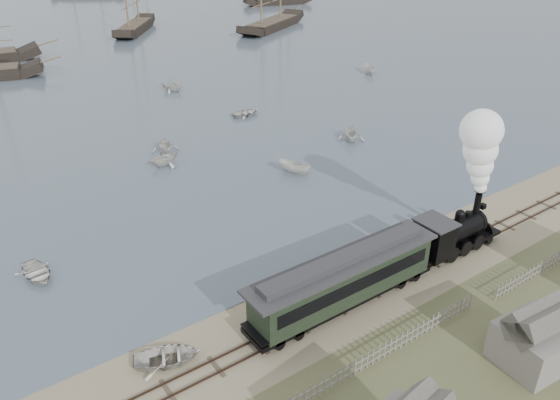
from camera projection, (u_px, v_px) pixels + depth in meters
ground at (362, 272)px, 38.97m from camera, size 600.00×600.00×0.00m
rail_track at (382, 286)px, 37.52m from camera, size 120.00×1.80×0.16m
picket_fence_west at (361, 371)px, 30.64m from camera, size 19.00×0.10×1.20m
picket_fence_east at (558, 263)px, 39.93m from camera, size 15.00×0.10×1.20m
shed_mid at (530, 361)px, 31.36m from camera, size 4.00×3.50×3.60m
locomotive at (473, 191)px, 39.66m from camera, size 8.37×3.12×10.43m
passenger_coach at (344, 278)px, 34.69m from camera, size 14.15×2.73×3.44m
beached_dinghy at (168, 357)px, 31.08m from camera, size 3.96×4.57×0.79m
rowboat_0 at (37, 273)px, 38.12m from camera, size 3.78×2.86×0.74m
rowboat_1 at (164, 157)px, 54.55m from camera, size 3.18×3.57×1.70m
rowboat_2 at (294, 168)px, 52.94m from camera, size 3.47×2.79×1.28m
rowboat_3 at (246, 113)px, 67.82m from camera, size 2.65×3.69×0.76m
rowboat_4 at (351, 133)px, 60.36m from camera, size 4.61×4.54×1.84m
rowboat_5 at (369, 69)px, 84.79m from camera, size 3.61×2.59×1.31m
rowboat_7 at (172, 85)px, 76.55m from camera, size 4.53×4.41×1.82m
rowboat_8 at (165, 144)px, 57.46m from camera, size 3.99×3.65×1.79m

